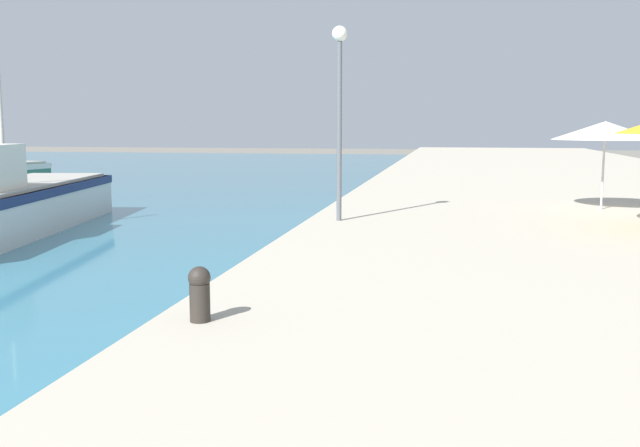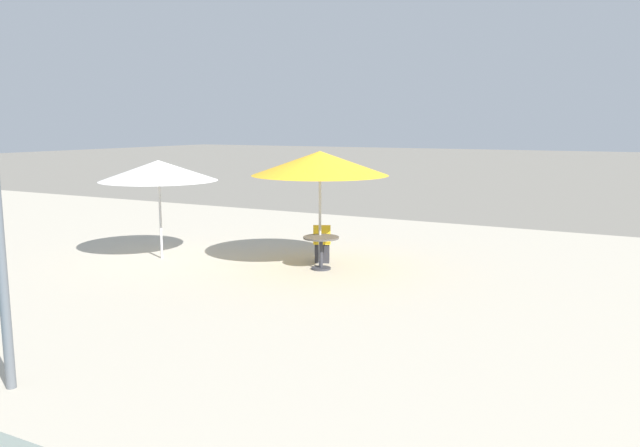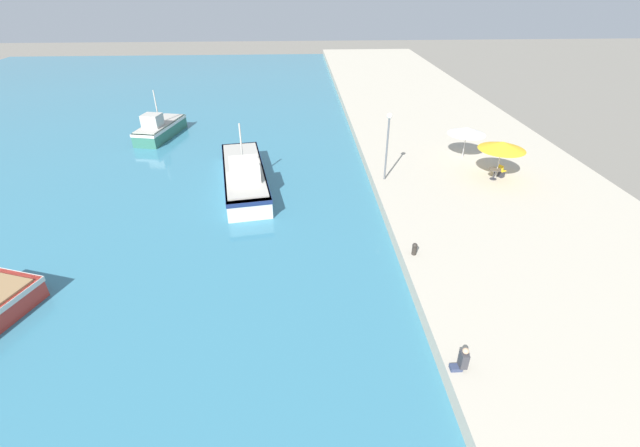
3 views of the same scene
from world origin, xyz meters
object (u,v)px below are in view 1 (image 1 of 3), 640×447
Objects in this scene: cafe_umbrella_white at (605,131)px; lamppost at (339,90)px; mooring_bollard at (200,292)px; fishing_boat_mid at (3,203)px.

cafe_umbrella_white is 0.61× the size of lamppost.
cafe_umbrella_white reaches higher than mooring_bollard.
lamppost is (9.63, -0.96, 2.97)m from fishing_boat_mid.
lamppost reaches higher than cafe_umbrella_white.
mooring_bollard is (-6.83, -12.59, -1.78)m from cafe_umbrella_white.
fishing_boat_mid is 3.85× the size of cafe_umbrella_white.
lamppost reaches higher than mooring_bollard.
cafe_umbrella_white is 14.43m from mooring_bollard.
mooring_bollard is at bearing -91.19° from lamppost.
fishing_boat_mid is 16.60m from cafe_umbrella_white.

